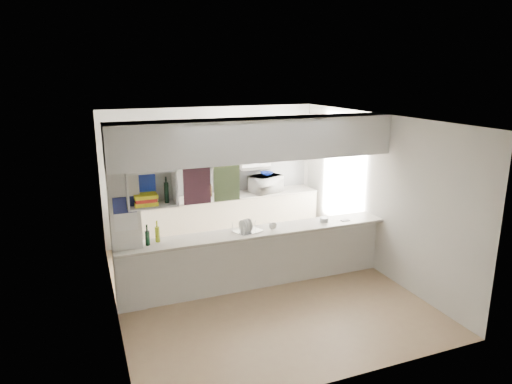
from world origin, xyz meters
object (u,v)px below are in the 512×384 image
bowl (267,174)px  wine_bottles (153,236)px  microwave (266,184)px  dish_rack (248,226)px

bowl → wine_bottles: bearing=-141.2°
microwave → dish_rack: 2.37m
microwave → wine_bottles: bearing=18.9°
microwave → wine_bottles: size_ratio=1.94×
microwave → bowl: 0.20m
bowl → wine_bottles: size_ratio=0.80×
wine_bottles → microwave: bearing=38.7°
bowl → dish_rack: bowl is taller
microwave → dish_rack: (-1.15, -2.07, -0.08)m
dish_rack → bowl: bearing=42.2°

